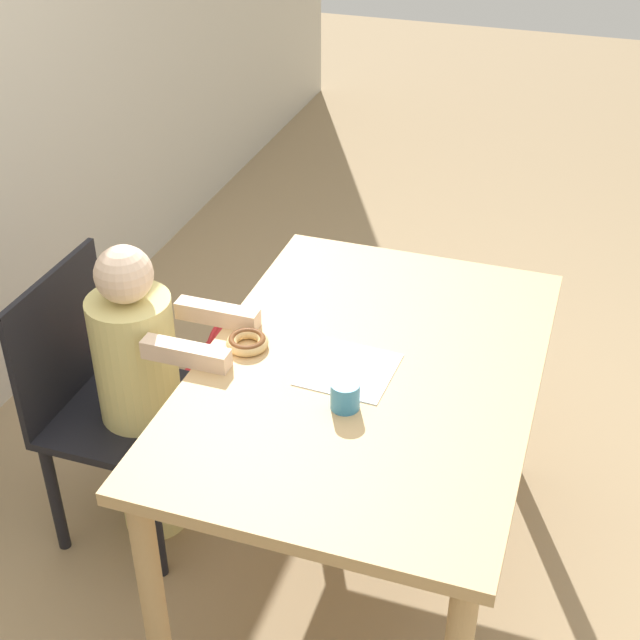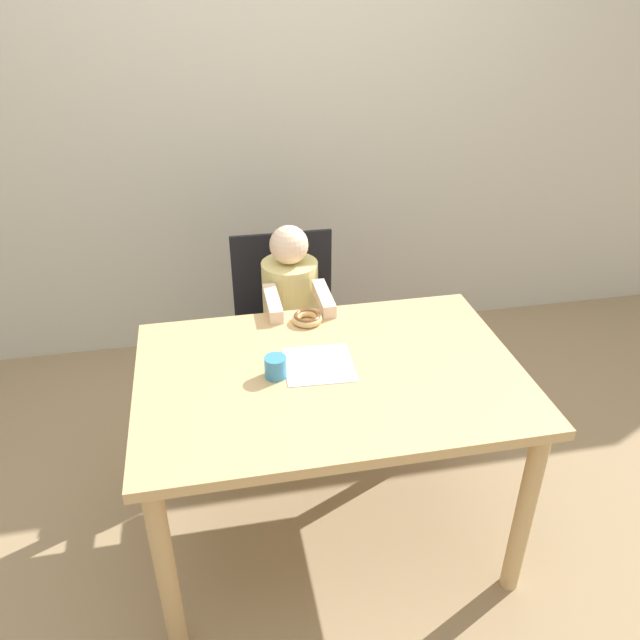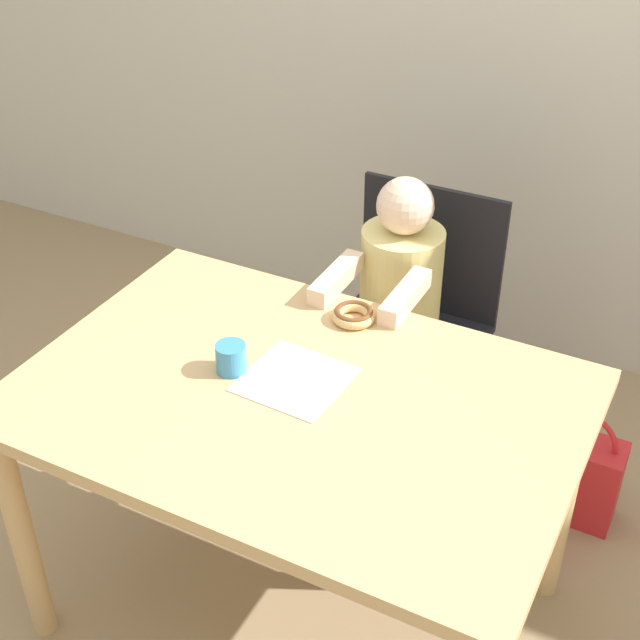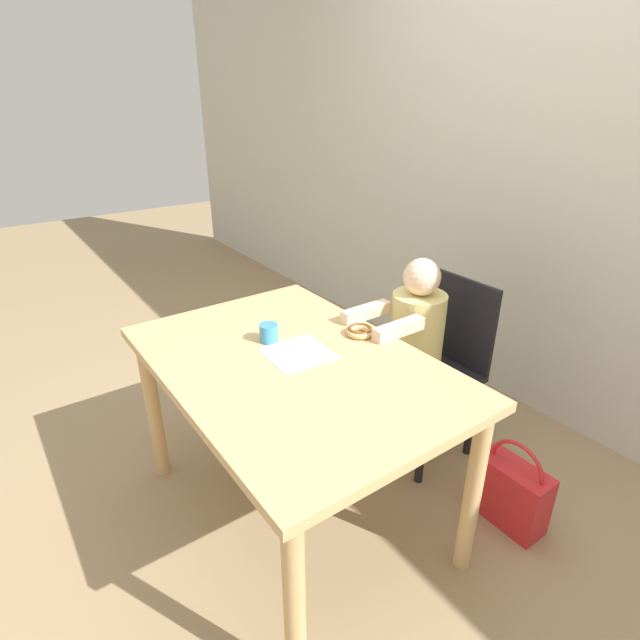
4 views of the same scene
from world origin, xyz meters
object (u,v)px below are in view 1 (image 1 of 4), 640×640
Objects in this scene: chair at (107,400)px; cup at (345,395)px; child_figure at (142,396)px; donut at (247,342)px; handbag at (221,380)px.

cup is at bearing -100.85° from chair.
donut is (0.01, -0.33, 0.25)m from child_figure.
chair is 0.64m from handbag.
cup is (-0.15, -0.64, 0.27)m from child_figure.
donut is (0.01, -0.45, 0.30)m from chair.
cup reaches higher than donut.
donut reaches higher than handbag.
cup is at bearing -116.64° from donut.
donut is 0.88m from handbag.
chair is 0.84m from cup.
handbag is 1.14m from cup.
child_figure is 0.71m from cup.
child_figure is at bearing -177.65° from handbag.
donut is at bearing -87.97° from child_figure.
child_figure reaches higher than cup.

